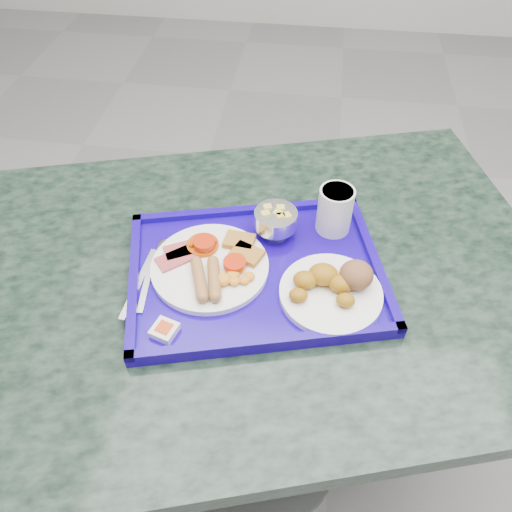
{
  "coord_description": "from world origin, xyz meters",
  "views": [
    {
      "loc": [
        -0.14,
        -0.73,
        1.51
      ],
      "look_at": [
        -0.22,
        -0.1,
        0.83
      ],
      "focal_mm": 35.0,
      "sensor_mm": 36.0,
      "label": 1
    }
  ],
  "objects": [
    {
      "name": "jam_packet",
      "position": [
        -0.36,
        -0.27,
        0.8
      ],
      "size": [
        0.05,
        0.05,
        0.02
      ],
      "rotation": [
        0.0,
        0.0,
        -0.3
      ],
      "color": "white",
      "rests_on": "tray"
    },
    {
      "name": "tray",
      "position": [
        -0.22,
        -0.1,
        0.78
      ],
      "size": [
        0.55,
        0.46,
        0.03
      ],
      "rotation": [
        0.0,
        0.0,
        0.26
      ],
      "color": "#170394",
      "rests_on": "table"
    },
    {
      "name": "juice_cup",
      "position": [
        -0.08,
        0.03,
        0.84
      ],
      "size": [
        0.07,
        0.07,
        0.1
      ],
      "color": "white",
      "rests_on": "tray"
    },
    {
      "name": "fruit_bowl",
      "position": [
        -0.2,
        0.0,
        0.83
      ],
      "size": [
        0.09,
        0.09,
        0.06
      ],
      "color": "silver",
      "rests_on": "tray"
    },
    {
      "name": "spoon",
      "position": [
        -0.41,
        -0.1,
        0.79
      ],
      "size": [
        0.04,
        0.19,
        0.01
      ],
      "rotation": [
        0.0,
        0.0,
        0.11
      ],
      "color": "silver",
      "rests_on": "tray"
    },
    {
      "name": "bread_plate",
      "position": [
        -0.07,
        -0.14,
        0.81
      ],
      "size": [
        0.19,
        0.19,
        0.06
      ],
      "rotation": [
        0.0,
        0.0,
        -0.33
      ],
      "color": "white",
      "rests_on": "tray"
    },
    {
      "name": "knife",
      "position": [
        -0.44,
        -0.17,
        0.79
      ],
      "size": [
        0.02,
        0.17,
        0.0
      ],
      "primitive_type": "cube",
      "rotation": [
        0.0,
        0.0,
        -0.06
      ],
      "color": "silver",
      "rests_on": "tray"
    },
    {
      "name": "table",
      "position": [
        -0.25,
        -0.1,
        0.57
      ],
      "size": [
        1.42,
        1.15,
        0.77
      ],
      "rotation": [
        0.0,
        0.0,
        0.29
      ],
      "color": "gray",
      "rests_on": "floor"
    },
    {
      "name": "floor",
      "position": [
        0.0,
        0.0,
        0.0
      ],
      "size": [
        6.0,
        6.0,
        0.0
      ],
      "primitive_type": "plane",
      "color": "gray",
      "rests_on": "ground"
    },
    {
      "name": "main_plate",
      "position": [
        -0.31,
        -0.11,
        0.8
      ],
      "size": [
        0.23,
        0.23,
        0.04
      ],
      "rotation": [
        0.0,
        0.0,
        0.19
      ],
      "color": "white",
      "rests_on": "tray"
    }
  ]
}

